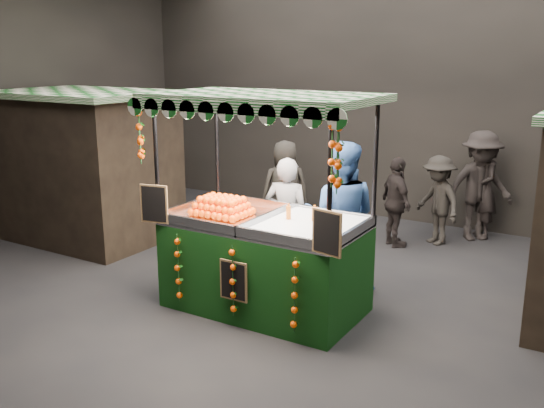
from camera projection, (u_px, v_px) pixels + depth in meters
The scene contains 12 objects.
ground at pixel (270, 306), 7.91m from camera, with size 12.00×12.00×0.00m, color black.
market_hall at pixel (270, 40), 7.08m from camera, with size 12.10×10.10×5.05m.
neighbour_stall_left at pixel (86, 165), 10.63m from camera, with size 3.00×2.20×2.60m.
juice_stall at pixel (264, 246), 7.63m from camera, with size 2.85×1.68×2.76m.
vendor_grey at pixel (287, 219), 8.67m from camera, with size 0.73×0.55×1.81m.
vendor_blue at pixel (340, 218), 8.20m from camera, with size 1.21×1.06×2.10m.
shopper_0 at pixel (146, 187), 11.19m from camera, with size 0.68×0.55×1.61m.
shopper_2 at pixel (396, 202), 10.20m from camera, with size 0.91×0.90×1.54m.
shopper_3 at pixel (479, 186), 10.52m from camera, with size 1.41×1.37×1.94m.
shopper_4 at pixel (285, 189), 10.75m from camera, with size 1.01×0.98×1.74m.
shopper_6 at pixel (485, 190), 10.68m from camera, with size 0.68×0.76×1.74m.
shopper_7 at pixel (438, 200), 10.34m from camera, with size 1.14×1.05×1.54m.
Camera 1 is at (3.82, -6.27, 3.24)m, focal length 39.83 mm.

